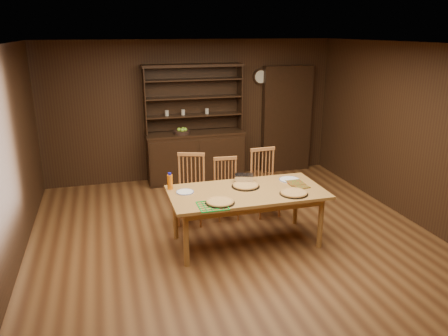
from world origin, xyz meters
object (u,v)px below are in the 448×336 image
object	(u,v)px
china_hutch	(195,150)
dining_table	(247,196)
chair_left	(191,186)
juice_bottle	(170,182)
chair_right	(264,180)
chair_center	(226,186)

from	to	relation	value
china_hutch	dining_table	world-z (taller)	china_hutch
china_hutch	chair_left	world-z (taller)	china_hutch
china_hutch	juice_bottle	world-z (taller)	china_hutch
chair_right	juice_bottle	bearing A→B (deg)	-163.79
china_hutch	chair_left	xyz separation A→B (m)	(-0.45, -1.81, -0.04)
dining_table	chair_right	bearing A→B (deg)	56.62
chair_left	juice_bottle	xyz separation A→B (m)	(-0.39, -0.57, 0.30)
china_hutch	chair_center	bearing A→B (deg)	-86.94
chair_left	juice_bottle	bearing A→B (deg)	-105.80
china_hutch	chair_center	world-z (taller)	china_hutch
china_hutch	dining_table	distance (m)	2.72
chair_left	dining_table	bearing A→B (deg)	-39.23
china_hutch	chair_left	bearing A→B (deg)	-104.06
chair_left	chair_center	distance (m)	0.55
china_hutch	chair_right	bearing A→B (deg)	-68.83
china_hutch	dining_table	bearing A→B (deg)	-87.64
chair_right	juice_bottle	xyz separation A→B (m)	(-1.55, -0.55, 0.31)
dining_table	chair_center	xyz separation A→B (m)	(-0.02, 0.92, -0.18)
china_hutch	juice_bottle	distance (m)	2.53
chair_left	chair_center	world-z (taller)	chair_left
juice_bottle	chair_left	bearing A→B (deg)	55.29
chair_right	juice_bottle	size ratio (longest dim) A/B	4.59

